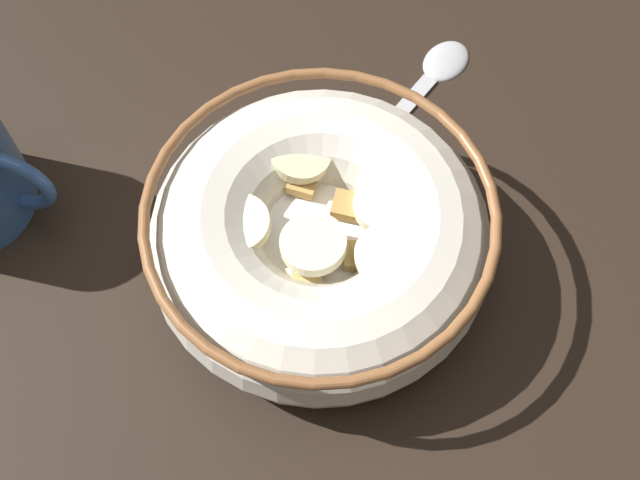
# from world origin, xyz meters

# --- Properties ---
(ground_plane) EXTENTS (1.03, 1.03, 0.02)m
(ground_plane) POSITION_xyz_m (0.00, 0.00, -0.01)
(ground_plane) COLOR black
(cereal_bowl) EXTENTS (0.19, 0.19, 0.06)m
(cereal_bowl) POSITION_xyz_m (-0.00, -0.00, 0.03)
(cereal_bowl) COLOR silver
(cereal_bowl) RESTS_ON ground_plane
(spoon) EXTENTS (0.08, 0.15, 0.01)m
(spoon) POSITION_xyz_m (0.04, 0.14, 0.00)
(spoon) COLOR #B7B7BC
(spoon) RESTS_ON ground_plane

